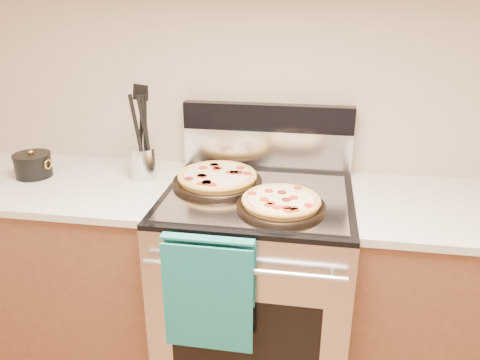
% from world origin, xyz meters
% --- Properties ---
extents(wall_back, '(4.00, 0.00, 4.00)m').
position_xyz_m(wall_back, '(0.00, 2.00, 1.35)').
color(wall_back, tan).
rests_on(wall_back, ground).
extents(range_body, '(0.76, 0.68, 0.90)m').
position_xyz_m(range_body, '(0.00, 1.65, 0.45)').
color(range_body, '#B7B7BC').
rests_on(range_body, ground).
extents(oven_window, '(0.56, 0.01, 0.40)m').
position_xyz_m(oven_window, '(0.00, 1.31, 0.45)').
color(oven_window, black).
rests_on(oven_window, range_body).
extents(cooktop, '(0.76, 0.68, 0.02)m').
position_xyz_m(cooktop, '(0.00, 1.65, 0.91)').
color(cooktop, black).
rests_on(cooktop, range_body).
extents(backsplash_lower, '(0.76, 0.06, 0.18)m').
position_xyz_m(backsplash_lower, '(0.00, 1.96, 1.01)').
color(backsplash_lower, silver).
rests_on(backsplash_lower, cooktop).
extents(backsplash_upper, '(0.76, 0.06, 0.12)m').
position_xyz_m(backsplash_upper, '(0.00, 1.96, 1.16)').
color(backsplash_upper, black).
rests_on(backsplash_upper, backsplash_lower).
extents(oven_handle, '(0.70, 0.03, 0.03)m').
position_xyz_m(oven_handle, '(0.00, 1.27, 0.80)').
color(oven_handle, silver).
rests_on(oven_handle, range_body).
extents(dish_towel, '(0.32, 0.05, 0.42)m').
position_xyz_m(dish_towel, '(-0.12, 1.27, 0.70)').
color(dish_towel, '#16676F').
rests_on(dish_towel, oven_handle).
extents(foil_sheet, '(0.70, 0.55, 0.01)m').
position_xyz_m(foil_sheet, '(0.00, 1.62, 0.92)').
color(foil_sheet, gray).
rests_on(foil_sheet, cooktop).
extents(cabinet_left, '(1.00, 0.62, 0.88)m').
position_xyz_m(cabinet_left, '(-0.88, 1.68, 0.44)').
color(cabinet_left, brown).
rests_on(cabinet_left, ground).
extents(countertop_left, '(1.02, 0.64, 0.03)m').
position_xyz_m(countertop_left, '(-0.88, 1.68, 0.90)').
color(countertop_left, '#B9B1A6').
rests_on(countertop_left, cabinet_left).
extents(cabinet_right, '(1.00, 0.62, 0.88)m').
position_xyz_m(cabinet_right, '(0.88, 1.68, 0.44)').
color(cabinet_right, brown).
rests_on(cabinet_right, ground).
extents(pepperoni_pizza_back, '(0.44, 0.44, 0.05)m').
position_xyz_m(pepperoni_pizza_back, '(-0.18, 1.72, 0.95)').
color(pepperoni_pizza_back, '#C3893B').
rests_on(pepperoni_pizza_back, foil_sheet).
extents(pepperoni_pizza_front, '(0.38, 0.38, 0.04)m').
position_xyz_m(pepperoni_pizza_front, '(0.10, 1.52, 0.95)').
color(pepperoni_pizza_front, '#C3893B').
rests_on(pepperoni_pizza_front, foil_sheet).
extents(utensil_crock, '(0.12, 0.12, 0.14)m').
position_xyz_m(utensil_crock, '(-0.53, 1.77, 0.98)').
color(utensil_crock, silver).
rests_on(utensil_crock, countertop_left).
extents(saucepan, '(0.18, 0.18, 0.10)m').
position_xyz_m(saucepan, '(-1.02, 1.71, 0.96)').
color(saucepan, black).
rests_on(saucepan, countertop_left).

